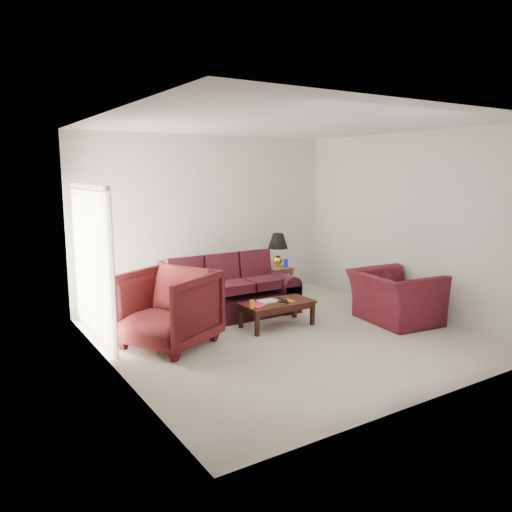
{
  "coord_description": "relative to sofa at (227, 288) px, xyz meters",
  "views": [
    {
      "loc": [
        -4.11,
        -5.66,
        2.36
      ],
      "look_at": [
        0.0,
        0.85,
        1.05
      ],
      "focal_mm": 35.0,
      "sensor_mm": 36.0,
      "label": 1
    }
  ],
  "objects": [
    {
      "name": "floor",
      "position": [
        0.28,
        -1.28,
        -0.48
      ],
      "size": [
        5.0,
        5.0,
        0.0
      ],
      "primitive_type": "plane",
      "color": "#BEB2A2",
      "rests_on": "ground"
    },
    {
      "name": "blinds",
      "position": [
        -2.14,
        0.02,
        0.6
      ],
      "size": [
        0.1,
        2.0,
        2.16
      ],
      "primitive_type": "cube",
      "color": "silver",
      "rests_on": "ground"
    },
    {
      "name": "sofa",
      "position": [
        0.0,
        0.0,
        0.0
      ],
      "size": [
        2.39,
        1.14,
        0.96
      ],
      "primitive_type": null,
      "rotation": [
        0.0,
        0.0,
        0.06
      ],
      "color": "black",
      "rests_on": "ground"
    },
    {
      "name": "throw_pillow",
      "position": [
        -0.58,
        0.64,
        0.25
      ],
      "size": [
        0.44,
        0.29,
        0.42
      ],
      "primitive_type": "cube",
      "rotation": [
        -0.21,
        0.0,
        -0.27
      ],
      "color": "black",
      "rests_on": "sofa"
    },
    {
      "name": "end_table",
      "position": [
        1.53,
        0.81,
        -0.21
      ],
      "size": [
        0.54,
        0.54,
        0.54
      ],
      "primitive_type": null,
      "rotation": [
        0.0,
        0.0,
        -0.1
      ],
      "color": "#53341C",
      "rests_on": "ground"
    },
    {
      "name": "table_lamp",
      "position": [
        1.59,
        0.85,
        0.39
      ],
      "size": [
        0.5,
        0.5,
        0.65
      ],
      "primitive_type": null,
      "rotation": [
        0.0,
        0.0,
        -0.39
      ],
      "color": "#E5C147",
      "rests_on": "end_table"
    },
    {
      "name": "clock",
      "position": [
        1.35,
        0.71,
        0.13
      ],
      "size": [
        0.13,
        0.05,
        0.12
      ],
      "primitive_type": "cube",
      "rotation": [
        0.0,
        0.0,
        -0.04
      ],
      "color": "silver",
      "rests_on": "end_table"
    },
    {
      "name": "blue_canister",
      "position": [
        1.66,
        0.7,
        0.14
      ],
      "size": [
        0.13,
        0.13,
        0.16
      ],
      "primitive_type": "cylinder",
      "rotation": [
        0.0,
        0.0,
        -0.43
      ],
      "color": "#1C2AB7",
      "rests_on": "end_table"
    },
    {
      "name": "picture_frame",
      "position": [
        1.41,
        0.94,
        0.15
      ],
      "size": [
        0.18,
        0.2,
        0.05
      ],
      "primitive_type": "cube",
      "rotation": [
        1.36,
        0.0,
        0.27
      ],
      "color": "silver",
      "rests_on": "end_table"
    },
    {
      "name": "floor_lamp",
      "position": [
        -1.99,
        0.7,
        0.32
      ],
      "size": [
        0.31,
        0.31,
        1.6
      ],
      "primitive_type": null,
      "rotation": [
        0.0,
        0.0,
        0.21
      ],
      "color": "white",
      "rests_on": "ground"
    },
    {
      "name": "armchair_left",
      "position": [
        -1.36,
        -0.78,
        0.05
      ],
      "size": [
        1.55,
        1.53,
        1.05
      ],
      "primitive_type": "imported",
      "rotation": [
        0.0,
        0.0,
        -1.08
      ],
      "color": "#3D0E10",
      "rests_on": "ground"
    },
    {
      "name": "armchair_right",
      "position": [
        2.11,
        -1.65,
        -0.08
      ],
      "size": [
        1.22,
        1.36,
        0.8
      ],
      "primitive_type": "imported",
      "rotation": [
        0.0,
        0.0,
        1.45
      ],
      "color": "#440F19",
      "rests_on": "ground"
    },
    {
      "name": "coffee_table",
      "position": [
        0.39,
        -0.86,
        -0.28
      ],
      "size": [
        1.24,
        0.92,
        0.39
      ],
      "primitive_type": null,
      "rotation": [
        0.0,
        0.0,
        0.36
      ],
      "color": "black",
      "rests_on": "ground"
    },
    {
      "name": "magazine_red",
      "position": [
        0.01,
        -0.9,
        -0.08
      ],
      "size": [
        0.35,
        0.32,
        0.02
      ],
      "primitive_type": "cube",
      "rotation": [
        0.0,
        0.0,
        0.54
      ],
      "color": "red",
      "rests_on": "coffee_table"
    },
    {
      "name": "magazine_white",
      "position": [
        0.29,
        -0.77,
        -0.08
      ],
      "size": [
        0.29,
        0.22,
        0.02
      ],
      "primitive_type": "cube",
      "rotation": [
        0.0,
        0.0,
        -0.03
      ],
      "color": "beige",
      "rests_on": "coffee_table"
    },
    {
      "name": "magazine_orange",
      "position": [
        0.5,
        -0.92,
        -0.08
      ],
      "size": [
        0.25,
        0.19,
        0.01
      ],
      "primitive_type": "cube",
      "rotation": [
        0.0,
        0.0,
        0.04
      ],
      "color": "#C27A16",
      "rests_on": "coffee_table"
    },
    {
      "name": "remote_a",
      "position": [
        0.41,
        -1.0,
        -0.06
      ],
      "size": [
        0.13,
        0.17,
        0.02
      ],
      "primitive_type": "cube",
      "rotation": [
        0.0,
        0.0,
        0.54
      ],
      "color": "black",
      "rests_on": "coffee_table"
    },
    {
      "name": "remote_b",
      "position": [
        0.49,
        -0.88,
        -0.06
      ],
      "size": [
        0.08,
        0.19,
        0.02
      ],
      "primitive_type": "cube",
      "rotation": [
        0.0,
        0.0,
        -0.14
      ],
      "color": "black",
      "rests_on": "coffee_table"
    },
    {
      "name": "yellow_glass",
      "position": [
        -0.12,
        -0.95,
        -0.03
      ],
      "size": [
        0.09,
        0.09,
        0.12
      ],
      "primitive_type": "cylinder",
      "rotation": [
        0.0,
        0.0,
        -0.36
      ],
      "color": "gold",
      "rests_on": "coffee_table"
    }
  ]
}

